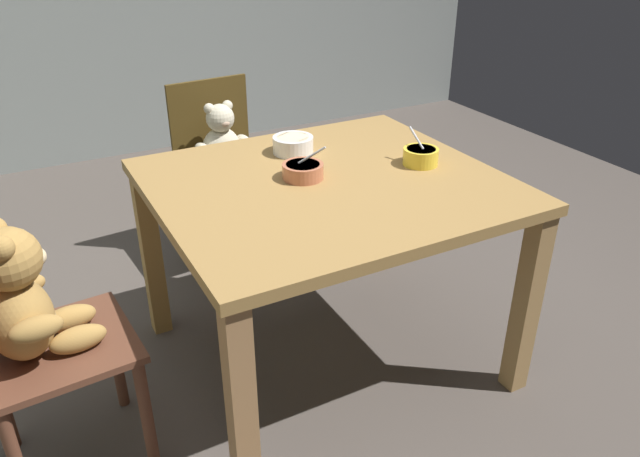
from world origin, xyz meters
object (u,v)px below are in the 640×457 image
(porridge_bowl_terracotta_center, at_px, (303,171))
(teddy_chair_near_left, at_px, (26,317))
(porridge_bowl_yellow_near_right, at_px, (421,156))
(porridge_bowl_white_far_center, at_px, (293,144))
(teddy_chair_far_center, at_px, (223,156))
(dining_table, at_px, (327,208))

(porridge_bowl_terracotta_center, bearing_deg, teddy_chair_near_left, -171.86)
(porridge_bowl_yellow_near_right, relative_size, porridge_bowl_white_far_center, 0.89)
(teddy_chair_far_center, relative_size, porridge_bowl_yellow_near_right, 6.31)
(teddy_chair_far_center, relative_size, porridge_bowl_terracotta_center, 6.08)
(dining_table, distance_m, porridge_bowl_yellow_near_right, 0.38)
(porridge_bowl_terracotta_center, bearing_deg, porridge_bowl_white_far_center, 71.81)
(dining_table, relative_size, teddy_chair_far_center, 1.34)
(dining_table, xyz_separation_m, porridge_bowl_white_far_center, (0.01, 0.28, 0.13))
(porridge_bowl_yellow_near_right, xyz_separation_m, porridge_bowl_terracotta_center, (-0.41, 0.08, -0.00))
(dining_table, bearing_deg, porridge_bowl_white_far_center, 87.36)
(porridge_bowl_terracotta_center, bearing_deg, porridge_bowl_yellow_near_right, -11.41)
(porridge_bowl_white_far_center, bearing_deg, porridge_bowl_terracotta_center, -108.19)
(teddy_chair_far_center, distance_m, porridge_bowl_terracotta_center, 0.89)
(dining_table, distance_m, teddy_chair_near_left, 0.96)
(porridge_bowl_white_far_center, bearing_deg, teddy_chair_near_left, -159.92)
(dining_table, distance_m, porridge_bowl_white_far_center, 0.31)
(teddy_chair_far_center, height_order, porridge_bowl_white_far_center, teddy_chair_far_center)
(teddy_chair_near_left, relative_size, teddy_chair_far_center, 1.04)
(teddy_chair_near_left, relative_size, porridge_bowl_yellow_near_right, 6.56)
(dining_table, height_order, porridge_bowl_terracotta_center, porridge_bowl_terracotta_center)
(porridge_bowl_yellow_near_right, relative_size, porridge_bowl_terracotta_center, 0.96)
(teddy_chair_far_center, height_order, porridge_bowl_terracotta_center, porridge_bowl_terracotta_center)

